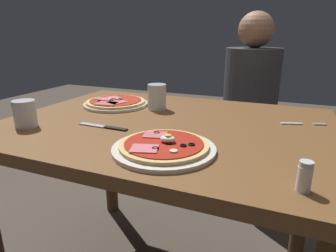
# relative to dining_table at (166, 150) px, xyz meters

# --- Properties ---
(dining_table) EXTENTS (1.18, 0.89, 0.75)m
(dining_table) POSITION_rel_dining_table_xyz_m (0.00, 0.00, 0.00)
(dining_table) COLOR brown
(dining_table) RESTS_ON ground
(pizza_foreground) EXTENTS (0.29, 0.29, 0.05)m
(pizza_foreground) POSITION_rel_dining_table_xyz_m (0.10, -0.26, 0.12)
(pizza_foreground) COLOR silver
(pizza_foreground) RESTS_ON dining_table
(pizza_across_left) EXTENTS (0.29, 0.29, 0.03)m
(pizza_across_left) POSITION_rel_dining_table_xyz_m (-0.31, 0.15, 0.12)
(pizza_across_left) COLOR silver
(pizza_across_left) RESTS_ON dining_table
(water_glass_near) EXTENTS (0.08, 0.08, 0.11)m
(water_glass_near) POSITION_rel_dining_table_xyz_m (-0.11, 0.16, 0.16)
(water_glass_near) COLOR silver
(water_glass_near) RESTS_ON dining_table
(water_glass_far) EXTENTS (0.08, 0.08, 0.09)m
(water_glass_far) POSITION_rel_dining_table_xyz_m (-0.43, -0.24, 0.15)
(water_glass_far) COLOR silver
(water_glass_far) RESTS_ON dining_table
(fork) EXTENTS (0.15, 0.06, 0.00)m
(fork) POSITION_rel_dining_table_xyz_m (0.46, 0.16, 0.12)
(fork) COLOR silver
(fork) RESTS_ON dining_table
(knife) EXTENTS (0.20, 0.02, 0.01)m
(knife) POSITION_rel_dining_table_xyz_m (-0.16, -0.15, 0.12)
(knife) COLOR silver
(knife) RESTS_ON dining_table
(salt_shaker) EXTENTS (0.03, 0.03, 0.07)m
(salt_shaker) POSITION_rel_dining_table_xyz_m (0.46, -0.35, 0.15)
(salt_shaker) COLOR white
(salt_shaker) RESTS_ON dining_table
(diner_person) EXTENTS (0.32, 0.32, 1.18)m
(diner_person) POSITION_rel_dining_table_xyz_m (0.20, 0.83, -0.07)
(diner_person) COLOR black
(diner_person) RESTS_ON ground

